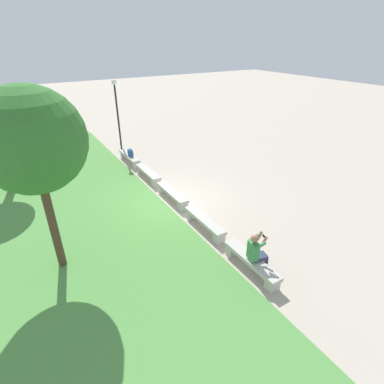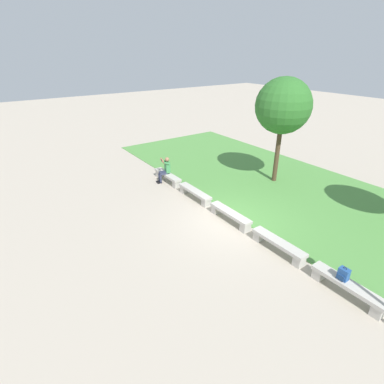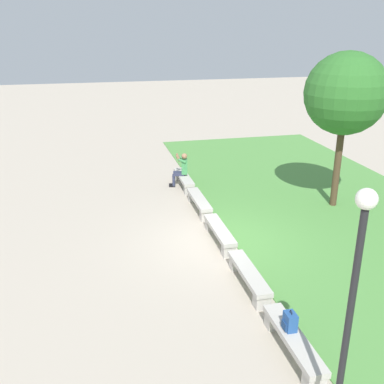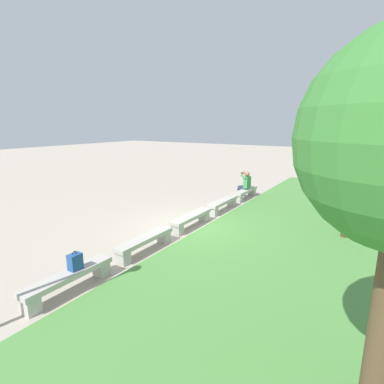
{
  "view_description": "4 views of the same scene",
  "coord_description": "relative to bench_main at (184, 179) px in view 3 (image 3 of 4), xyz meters",
  "views": [
    {
      "loc": [
        -9.79,
        4.95,
        6.13
      ],
      "look_at": [
        -1.49,
        -0.07,
        1.05
      ],
      "focal_mm": 28.0,
      "sensor_mm": 36.0,
      "label": 1
    },
    {
      "loc": [
        7.68,
        -7.22,
        6.3
      ],
      "look_at": [
        -1.6,
        -0.76,
        0.9
      ],
      "focal_mm": 28.0,
      "sensor_mm": 36.0,
      "label": 2
    },
    {
      "loc": [
        11.27,
        -3.46,
        5.95
      ],
      "look_at": [
        -1.87,
        -0.38,
        0.9
      ],
      "focal_mm": 42.0,
      "sensor_mm": 36.0,
      "label": 3
    },
    {
      "loc": [
        8.45,
        5.36,
        3.56
      ],
      "look_at": [
        -1.23,
        -0.75,
        0.94
      ],
      "focal_mm": 28.0,
      "sensor_mm": 36.0,
      "label": 4
    }
  ],
  "objects": [
    {
      "name": "grass_strip",
      "position": [
        4.91,
        4.38,
        -0.29
      ],
      "size": [
        23.93,
        8.0,
        0.03
      ],
      "primitive_type": "cube",
      "color": "#518E42",
      "rests_on": "ground"
    },
    {
      "name": "tree_left_background",
      "position": [
        3.12,
        4.67,
        3.55
      ],
      "size": [
        2.67,
        2.67,
        5.21
      ],
      "color": "#4C3826",
      "rests_on": "ground"
    },
    {
      "name": "bench_far",
      "position": [
        7.37,
        0.0,
        0.0
      ],
      "size": [
        2.1,
        0.4,
        0.45
      ],
      "color": "#B7B2A8",
      "rests_on": "ground"
    },
    {
      "name": "bench_main",
      "position": [
        0.0,
        0.0,
        0.0
      ],
      "size": [
        2.1,
        0.4,
        0.45
      ],
      "color": "#B7B2A8",
      "rests_on": "ground"
    },
    {
      "name": "bench_mid",
      "position": [
        4.91,
        0.0,
        0.0
      ],
      "size": [
        2.1,
        0.4,
        0.45
      ],
      "color": "#B7B2A8",
      "rests_on": "ground"
    },
    {
      "name": "ground_plane",
      "position": [
        4.91,
        0.0,
        -0.3
      ],
      "size": [
        80.0,
        80.0,
        0.0
      ],
      "primitive_type": "plane",
      "color": "#B2A593"
    },
    {
      "name": "person_photographer",
      "position": [
        -0.09,
        -0.08,
        0.43
      ],
      "size": [
        0.52,
        0.77,
        1.32
      ],
      "color": "black",
      "rests_on": "ground"
    },
    {
      "name": "bench_near",
      "position": [
        2.46,
        0.0,
        0.0
      ],
      "size": [
        2.1,
        0.4,
        0.45
      ],
      "color": "#B7B2A8",
      "rests_on": "ground"
    },
    {
      "name": "backpack",
      "position": [
        9.64,
        -0.01,
        0.32
      ],
      "size": [
        0.28,
        0.24,
        0.43
      ],
      "color": "#234C8C",
      "rests_on": "bench_end"
    },
    {
      "name": "lamp_post",
      "position": [
        11.67,
        -0.19,
        2.34
      ],
      "size": [
        0.28,
        0.28,
        4.08
      ],
      "color": "black",
      "rests_on": "ground"
    },
    {
      "name": "bench_end",
      "position": [
        9.83,
        0.0,
        0.0
      ],
      "size": [
        2.1,
        0.4,
        0.45
      ],
      "color": "#B7B2A8",
      "rests_on": "ground"
    }
  ]
}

